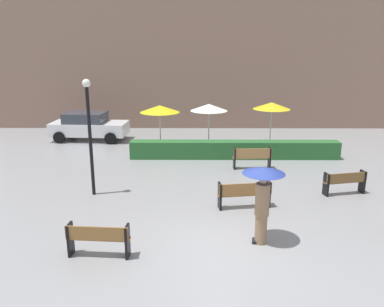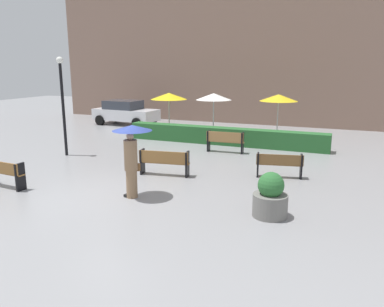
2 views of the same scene
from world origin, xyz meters
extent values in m
plane|color=gray|center=(0.00, 0.00, 0.00)|extent=(60.00, 60.00, 0.00)
cube|color=brown|center=(4.30, 3.74, 0.46)|extent=(1.58, 0.57, 0.04)
cube|color=brown|center=(4.33, 3.60, 0.65)|extent=(1.53, 0.37, 0.35)
cube|color=black|center=(3.60, 3.57, 0.41)|extent=(0.13, 0.35, 0.83)
cube|color=black|center=(5.01, 3.87, 0.41)|extent=(0.13, 0.35, 0.83)
cube|color=olive|center=(0.56, 2.50, 0.45)|extent=(1.78, 0.54, 0.04)
cube|color=olive|center=(0.59, 2.34, 0.68)|extent=(1.75, 0.30, 0.41)
cube|color=black|center=(-0.25, 2.36, 0.44)|extent=(0.12, 0.38, 0.88)
cube|color=black|center=(1.38, 2.60, 0.44)|extent=(0.12, 0.38, 0.88)
cube|color=#9E7242|center=(1.42, 6.79, 0.48)|extent=(1.67, 0.36, 0.04)
cube|color=#9E7242|center=(1.43, 6.63, 0.71)|extent=(1.66, 0.13, 0.43)
cube|color=black|center=(0.66, 6.72, 0.46)|extent=(0.08, 0.37, 0.93)
cube|color=black|center=(2.19, 6.81, 0.46)|extent=(0.08, 0.37, 0.93)
cube|color=olive|center=(-3.48, -0.64, 0.48)|extent=(1.61, 0.36, 0.04)
cube|color=olive|center=(-3.49, -0.78, 0.68)|extent=(1.59, 0.15, 0.36)
cube|color=black|center=(-4.22, -0.61, 0.43)|extent=(0.08, 0.35, 0.86)
cube|color=black|center=(-2.75, -0.71, 0.43)|extent=(0.08, 0.35, 0.86)
cylinder|color=#8C6B4C|center=(0.72, 0.05, 0.41)|extent=(0.32, 0.32, 0.82)
cube|color=black|center=(0.66, 0.06, 0.04)|extent=(0.36, 0.31, 0.08)
cylinder|color=#8C6B4C|center=(0.72, 0.05, 1.26)|extent=(0.38, 0.38, 0.88)
sphere|color=tan|center=(0.72, 0.05, 1.80)|extent=(0.21, 0.21, 0.21)
cube|color=brown|center=(0.74, 0.27, 0.87)|extent=(0.29, 0.15, 0.22)
cylinder|color=black|center=(0.74, 0.15, 1.58)|extent=(0.02, 0.02, 0.90)
cone|color=navy|center=(0.74, 0.15, 2.03)|extent=(1.13, 1.13, 0.16)
cylinder|color=black|center=(-4.69, 3.63, 1.92)|extent=(0.12, 0.12, 3.84)
sphere|color=white|center=(-4.69, 3.63, 3.96)|extent=(0.28, 0.28, 0.28)
cylinder|color=silver|center=(-2.81, 9.85, 1.07)|extent=(0.06, 0.06, 2.13)
cone|color=yellow|center=(-2.81, 9.85, 2.13)|extent=(1.98, 1.98, 0.35)
cylinder|color=silver|center=(-0.34, 10.20, 1.08)|extent=(0.06, 0.06, 2.15)
cone|color=white|center=(-0.34, 10.20, 2.15)|extent=(1.89, 1.89, 0.35)
cylinder|color=silver|center=(2.96, 10.83, 1.07)|extent=(0.06, 0.06, 2.15)
cone|color=yellow|center=(2.96, 10.83, 2.15)|extent=(1.94, 1.94, 0.35)
cube|color=#28602D|center=(0.82, 8.40, 0.41)|extent=(9.86, 0.70, 0.82)
cube|color=#846656|center=(0.00, 16.00, 4.74)|extent=(28.00, 1.20, 9.47)
cube|color=silver|center=(-6.99, 12.08, 0.67)|extent=(4.31, 2.03, 0.70)
cube|color=#333842|center=(-7.19, 12.10, 1.29)|extent=(2.30, 1.76, 0.55)
cylinder|color=black|center=(-5.51, 12.86, 0.32)|extent=(0.65, 0.26, 0.64)
cylinder|color=black|center=(-5.63, 11.11, 0.32)|extent=(0.65, 0.26, 0.64)
cylinder|color=black|center=(-8.36, 13.05, 0.32)|extent=(0.65, 0.26, 0.64)
cylinder|color=black|center=(-8.48, 11.31, 0.32)|extent=(0.65, 0.26, 0.64)
camera|label=1|loc=(-1.07, -9.60, 5.16)|focal=36.74mm
camera|label=2|loc=(6.33, -8.99, 3.72)|focal=35.57mm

